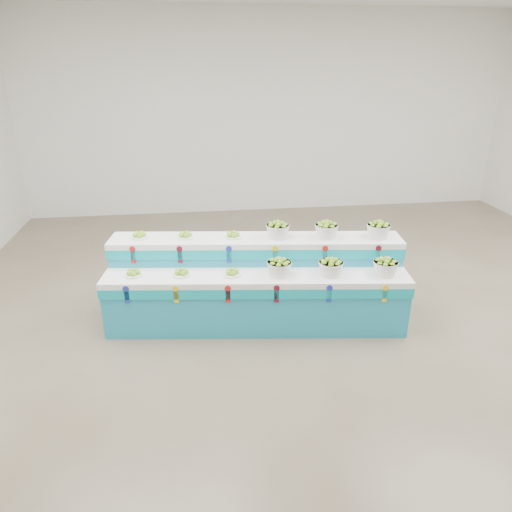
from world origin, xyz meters
name	(u,v)px	position (x,y,z in m)	size (l,w,h in m)	color
ground	(335,327)	(0.00, 0.00, 0.00)	(10.00, 10.00, 0.00)	brown
back_wall	(270,115)	(0.00, 5.00, 2.00)	(10.00, 10.00, 0.00)	silver
display_stand	(256,283)	(-0.93, 0.32, 0.51)	(3.59, 0.93, 1.02)	#2295BB
plate_lower_left	(133,272)	(-2.37, 0.28, 0.76)	(0.21, 0.21, 0.09)	white
plate_lower_mid	(181,272)	(-1.82, 0.21, 0.76)	(0.21, 0.21, 0.09)	white
plate_lower_right	(232,272)	(-1.24, 0.13, 0.76)	(0.21, 0.21, 0.09)	white
basket_lower_left	(279,267)	(-0.70, 0.06, 0.82)	(0.28, 0.28, 0.21)	silver
basket_lower_mid	(331,267)	(-0.11, -0.01, 0.82)	(0.28, 0.28, 0.21)	silver
basket_lower_right	(385,267)	(0.52, -0.09, 0.82)	(0.28, 0.28, 0.21)	silver
plate_upper_left	(139,235)	(-2.31, 0.72, 1.06)	(0.21, 0.21, 0.09)	white
plate_upper_mid	(185,235)	(-1.76, 0.65, 1.06)	(0.21, 0.21, 0.09)	white
plate_upper_right	(233,234)	(-1.18, 0.57, 1.06)	(0.21, 0.21, 0.09)	white
basket_upper_left	(278,230)	(-0.64, 0.50, 1.12)	(0.28, 0.28, 0.21)	silver
basket_upper_mid	(326,229)	(-0.05, 0.43, 1.12)	(0.28, 0.28, 0.21)	silver
basket_upper_right	(378,229)	(0.57, 0.35, 1.12)	(0.28, 0.28, 0.21)	silver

